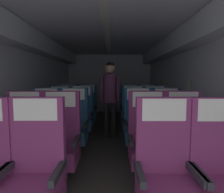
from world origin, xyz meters
name	(u,v)px	position (x,y,z in m)	size (l,w,h in m)	color
ground	(107,144)	(0.00, 3.77, -0.01)	(3.47, 7.94, 0.02)	#3D3833
fuselage_shell	(107,63)	(0.00, 4.04, 1.64)	(3.35, 7.59, 2.29)	silver
seat_a_left_aisle	(34,174)	(-0.58, 1.58, 0.48)	(0.52, 0.48, 1.15)	#38383D
seat_a_right_aisle	(222,176)	(1.06, 1.55, 0.48)	(0.52, 0.48, 1.15)	#38383D
seat_a_right_window	(165,175)	(0.57, 1.56, 0.48)	(0.52, 0.48, 1.15)	#38383D
seat_b_left_window	(23,142)	(-1.06, 2.42, 0.48)	(0.52, 0.48, 1.15)	#38383D
seat_b_left_aisle	(60,143)	(-0.58, 2.41, 0.48)	(0.52, 0.48, 1.15)	#38383D
seat_b_right_aisle	(184,142)	(1.06, 2.43, 0.48)	(0.52, 0.48, 1.15)	#38383D
seat_b_right_window	(148,142)	(0.58, 2.42, 0.48)	(0.52, 0.48, 1.15)	#38383D
seat_c_left_window	(45,126)	(-1.07, 3.28, 0.48)	(0.52, 0.48, 1.15)	#38383D
seat_c_left_aisle	(73,126)	(-0.58, 3.28, 0.48)	(0.52, 0.48, 1.15)	#38383D
seat_c_right_aisle	(167,126)	(1.07, 3.28, 0.48)	(0.52, 0.48, 1.15)	#38383D
seat_c_right_window	(138,126)	(0.57, 3.29, 0.48)	(0.52, 0.48, 1.15)	#38383D
seat_d_left_window	(59,117)	(-1.06, 4.15, 0.48)	(0.52, 0.48, 1.15)	#38383D
seat_d_left_aisle	(81,117)	(-0.57, 4.14, 0.48)	(0.52, 0.48, 1.15)	#38383D
seat_d_right_aisle	(155,117)	(1.06, 4.13, 0.48)	(0.52, 0.48, 1.15)	#38383D
seat_d_right_window	(133,117)	(0.58, 4.15, 0.48)	(0.52, 0.48, 1.15)	#38383D
seat_e_left_window	(68,110)	(-1.06, 5.01, 0.48)	(0.52, 0.48, 1.15)	#38383D
seat_e_left_aisle	(87,110)	(-0.57, 5.02, 0.48)	(0.52, 0.48, 1.15)	#38383D
seat_e_right_aisle	(148,110)	(1.06, 5.01, 0.48)	(0.52, 0.48, 1.15)	#38383D
seat_e_right_window	(129,110)	(0.57, 5.01, 0.48)	(0.52, 0.48, 1.15)	#38383D
flight_attendant	(110,91)	(0.06, 4.17, 1.04)	(0.43, 0.28, 1.67)	black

